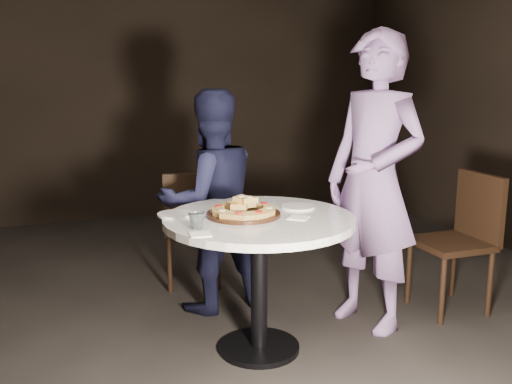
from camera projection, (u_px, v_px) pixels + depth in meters
floor at (238, 352)px, 3.34m from camera, size 7.00×7.00×0.00m
table at (259, 242)px, 3.23m from camera, size 1.20×1.20×0.81m
serving_board at (243, 214)px, 3.21m from camera, size 0.53×0.53×0.02m
focaccia_pile at (243, 208)px, 3.21m from camera, size 0.37×0.37×0.10m
plate_left at (175, 214)px, 3.22m from camera, size 0.26×0.26×0.01m
plate_right at (298, 207)px, 3.40m from camera, size 0.27×0.27×0.01m
water_glass at (197, 220)px, 2.95m from camera, size 0.10×0.10×0.08m
napkin_near at (200, 234)px, 2.84m from camera, size 0.11×0.11×0.01m
napkin_far at (299, 218)px, 3.16m from camera, size 0.15×0.15×0.01m
chair_far at (193, 221)px, 4.26m from camera, size 0.51×0.52×0.90m
chair_right at (463, 232)px, 3.87m from camera, size 0.47×0.45×0.94m
diner_navy at (210, 202)px, 3.85m from camera, size 0.79×0.64×1.50m
diner_teal at (374, 182)px, 3.55m from camera, size 0.66×0.80×1.87m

